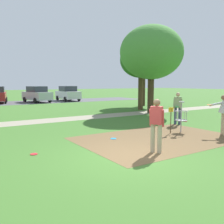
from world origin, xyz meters
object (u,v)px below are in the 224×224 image
(tree_near_left, at_px, (141,60))
(tree_near_right, at_px, (151,53))
(disc_golf_basket, at_px, (180,116))
(parked_car_rightmost, at_px, (68,93))
(parked_car_center_right, at_px, (37,94))
(player_foreground_watching, at_px, (224,112))
(frisbee_near_basket, at_px, (34,154))
(frisbee_mid_grass, at_px, (185,121))
(tree_mid_left, at_px, (143,60))
(frisbee_by_tee, at_px, (113,139))
(player_throwing, at_px, (156,123))
(player_waiting_left, at_px, (178,106))

(tree_near_left, height_order, tree_near_right, tree_near_right)
(disc_golf_basket, xyz_separation_m, tree_near_right, (3.90, 6.30, 3.64))
(tree_near_right, height_order, parked_car_rightmost, tree_near_right)
(tree_near_left, distance_m, parked_car_center_right, 14.10)
(disc_golf_basket, relative_size, player_foreground_watching, 0.81)
(tree_near_left, relative_size, parked_car_center_right, 1.24)
(disc_golf_basket, xyz_separation_m, frisbee_near_basket, (-6.48, 0.07, -0.74))
(frisbee_mid_grass, relative_size, tree_mid_left, 0.04)
(tree_near_left, bearing_deg, parked_car_rightmost, 93.71)
(frisbee_by_tee, distance_m, frisbee_mid_grass, 6.13)
(disc_golf_basket, distance_m, player_throwing, 3.68)
(player_foreground_watching, bearing_deg, tree_near_right, 69.96)
(player_throwing, relative_size, tree_near_left, 0.31)
(disc_golf_basket, bearing_deg, frisbee_near_basket, 179.36)
(disc_golf_basket, relative_size, parked_car_rightmost, 0.33)
(tree_mid_left, height_order, parked_car_center_right, tree_mid_left)
(disc_golf_basket, height_order, frisbee_mid_grass, disc_golf_basket)
(frisbee_near_basket, relative_size, parked_car_rightmost, 0.05)
(disc_golf_basket, xyz_separation_m, frisbee_mid_grass, (2.72, 2.01, -0.74))
(parked_car_rightmost, bearing_deg, frisbee_near_basket, -115.71)
(tree_near_left, bearing_deg, frisbee_mid_grass, -107.38)
(tree_near_right, bearing_deg, tree_mid_left, 55.39)
(player_throwing, bearing_deg, player_foreground_watching, 5.80)
(disc_golf_basket, relative_size, player_throwing, 0.81)
(player_throwing, relative_size, frisbee_near_basket, 7.69)
(disc_golf_basket, height_order, tree_mid_left, tree_mid_left)
(frisbee_by_tee, height_order, tree_near_right, tree_near_right)
(player_foreground_watching, bearing_deg, player_throwing, -174.20)
(frisbee_mid_grass, xyz_separation_m, parked_car_center_right, (-2.78, 19.35, 0.91))
(player_foreground_watching, relative_size, tree_mid_left, 0.28)
(parked_car_rightmost, bearing_deg, parked_car_center_right, -176.10)
(player_foreground_watching, relative_size, parked_car_rightmost, 0.41)
(player_throwing, xyz_separation_m, parked_car_rightmost, (7.07, 23.49, -0.05))
(frisbee_mid_grass, bearing_deg, disc_golf_basket, -143.53)
(tree_near_left, height_order, parked_car_rightmost, tree_near_left)
(player_foreground_watching, height_order, player_waiting_left, same)
(frisbee_by_tee, bearing_deg, parked_car_center_right, 81.37)
(tree_mid_left, xyz_separation_m, parked_car_rightmost, (-3.28, 10.58, -3.52))
(tree_near_right, relative_size, parked_car_center_right, 1.43)
(tree_near_left, xyz_separation_m, tree_mid_left, (2.43, 2.57, 0.38))
(disc_golf_basket, relative_size, tree_mid_left, 0.23)
(disc_golf_basket, bearing_deg, tree_near_right, 58.26)
(player_foreground_watching, height_order, frisbee_by_tee, player_foreground_watching)
(disc_golf_basket, bearing_deg, player_throwing, -149.74)
(frisbee_near_basket, bearing_deg, parked_car_rightmost, 64.29)
(disc_golf_basket, distance_m, tree_near_right, 8.26)
(tree_near_left, bearing_deg, tree_near_right, -111.31)
(player_foreground_watching, relative_size, player_waiting_left, 1.00)
(frisbee_by_tee, height_order, parked_car_center_right, parked_car_center_right)
(tree_near_right, height_order, parked_car_center_right, tree_near_right)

